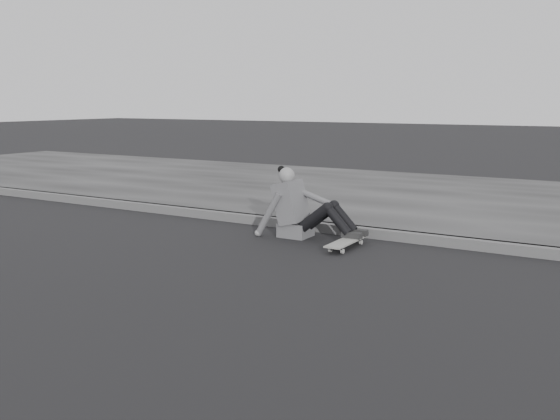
% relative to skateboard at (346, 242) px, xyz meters
% --- Properties ---
extents(ground, '(80.00, 80.00, 0.00)m').
position_rel_skateboard_xyz_m(ground, '(-1.28, -1.90, -0.07)').
color(ground, black).
rests_on(ground, ground).
extents(curb, '(24.00, 0.16, 0.12)m').
position_rel_skateboard_xyz_m(curb, '(-1.28, 0.68, -0.01)').
color(curb, '#505050').
rests_on(curb, ground).
extents(sidewalk, '(24.00, 6.00, 0.12)m').
position_rel_skateboard_xyz_m(sidewalk, '(-1.28, 3.70, -0.01)').
color(sidewalk, '#333333').
rests_on(sidewalk, ground).
extents(skateboard, '(0.20, 0.78, 0.09)m').
position_rel_skateboard_xyz_m(skateboard, '(0.00, 0.00, 0.00)').
color(skateboard, '#A1A19C').
rests_on(skateboard, ground).
extents(seated_woman, '(1.38, 0.46, 0.88)m').
position_rel_skateboard_xyz_m(seated_woman, '(-0.73, 0.25, 0.29)').
color(seated_woman, '#535356').
rests_on(seated_woman, ground).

